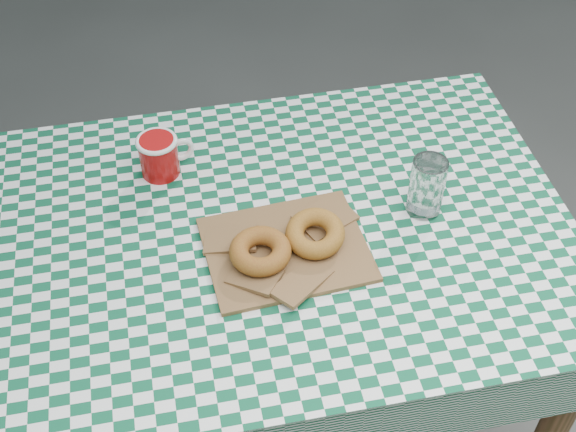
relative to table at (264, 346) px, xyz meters
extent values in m
plane|color=#4D4D49|center=(0.03, 0.14, -0.38)|extent=(60.00, 60.00, 0.00)
cube|color=#50361B|center=(0.00, 0.00, 0.00)|extent=(1.23, 0.85, 0.75)
cube|color=#0C4E30|center=(0.00, 0.00, 0.38)|extent=(1.25, 0.87, 0.01)
cube|color=brown|center=(0.04, -0.06, 0.39)|extent=(0.31, 0.25, 0.02)
torus|color=brown|center=(-0.02, -0.08, 0.41)|extent=(0.13, 0.13, 0.04)
torus|color=#A16321|center=(0.09, -0.06, 0.41)|extent=(0.15, 0.15, 0.04)
cylinder|color=silver|center=(0.33, -0.02, 0.44)|extent=(0.09, 0.09, 0.12)
camera|label=1|loc=(-0.19, -0.99, 1.46)|focal=47.96mm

